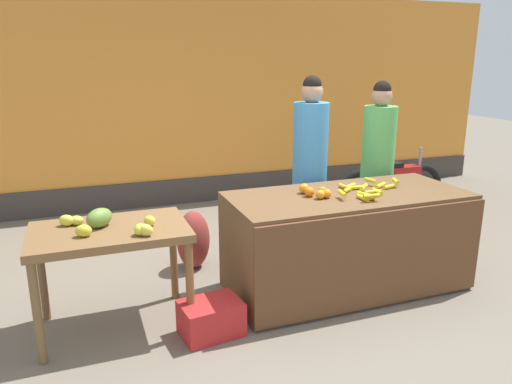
{
  "coord_description": "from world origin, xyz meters",
  "views": [
    {
      "loc": [
        -1.63,
        -3.49,
        1.99
      ],
      "look_at": [
        -0.27,
        0.15,
        0.92
      ],
      "focal_mm": 34.08,
      "sensor_mm": 36.0,
      "label": 1
    }
  ],
  "objects": [
    {
      "name": "ground_plane",
      "position": [
        0.0,
        0.0,
        0.0
      ],
      "size": [
        24.0,
        24.0,
        0.0
      ],
      "primitive_type": "plane",
      "color": "#756B5B"
    },
    {
      "name": "market_wall_back",
      "position": [
        0.0,
        3.19,
        1.4
      ],
      "size": [
        9.41,
        0.23,
        2.85
      ],
      "color": "orange",
      "rests_on": "ground"
    },
    {
      "name": "fruit_stall_counter",
      "position": [
        0.52,
        -0.01,
        0.43
      ],
      "size": [
        2.07,
        0.93,
        0.87
      ],
      "color": "brown",
      "rests_on": "ground"
    },
    {
      "name": "side_table_wooden",
      "position": [
        -1.47,
        0.0,
        0.7
      ],
      "size": [
        1.12,
        0.72,
        0.8
      ],
      "color": "brown",
      "rests_on": "ground"
    },
    {
      "name": "banana_bunch_pile",
      "position": [
        0.67,
        -0.03,
        0.9
      ],
      "size": [
        0.73,
        0.54,
        0.07
      ],
      "color": "gold",
      "rests_on": "fruit_stall_counter"
    },
    {
      "name": "orange_pile",
      "position": [
        0.21,
        0.02,
        0.91
      ],
      "size": [
        0.2,
        0.28,
        0.09
      ],
      "color": "orange",
      "rests_on": "fruit_stall_counter"
    },
    {
      "name": "mango_papaya_pile",
      "position": [
        -1.52,
        0.01,
        0.85
      ],
      "size": [
        0.7,
        0.54,
        0.14
      ],
      "color": "yellow",
      "rests_on": "side_table_wooden"
    },
    {
      "name": "vendor_woman_blue_shirt",
      "position": [
        0.5,
        0.7,
        0.93
      ],
      "size": [
        0.34,
        0.34,
        1.84
      ],
      "color": "#33333D",
      "rests_on": "ground"
    },
    {
      "name": "vendor_woman_green_shirt",
      "position": [
        1.29,
        0.72,
        0.9
      ],
      "size": [
        0.34,
        0.34,
        1.78
      ],
      "color": "#33333D",
      "rests_on": "ground"
    },
    {
      "name": "parked_motorcycle",
      "position": [
        2.13,
        1.6,
        0.4
      ],
      "size": [
        1.6,
        0.18,
        0.88
      ],
      "color": "black",
      "rests_on": "ground"
    },
    {
      "name": "produce_crate",
      "position": [
        -0.82,
        -0.35,
        0.13
      ],
      "size": [
        0.48,
        0.37,
        0.26
      ],
      "primitive_type": "cube",
      "rotation": [
        0.0,
        0.0,
        0.12
      ],
      "color": "red",
      "rests_on": "ground"
    },
    {
      "name": "produce_sack",
      "position": [
        -0.66,
        0.87,
        0.29
      ],
      "size": [
        0.47,
        0.47,
        0.58
      ],
      "primitive_type": "ellipsoid",
      "rotation": [
        0.0,
        0.0,
        0.77
      ],
      "color": "maroon",
      "rests_on": "ground"
    }
  ]
}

